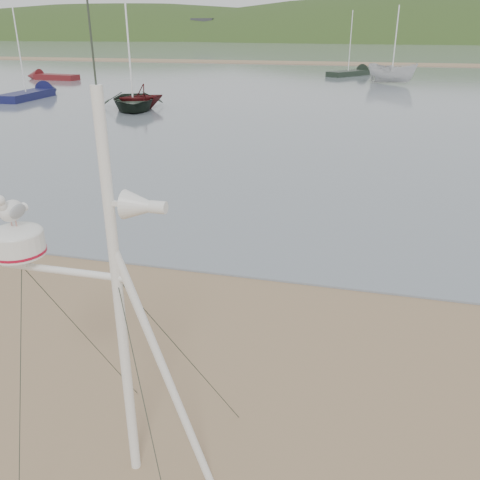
% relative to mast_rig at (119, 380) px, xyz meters
% --- Properties ---
extents(ground, '(560.00, 560.00, 0.00)m').
position_rel_mast_rig_xyz_m(ground, '(-1.61, 0.89, -1.22)').
color(ground, '#886B4E').
rests_on(ground, ground).
extents(water, '(560.00, 256.00, 0.04)m').
position_rel_mast_rig_xyz_m(water, '(-1.61, 132.89, -1.20)').
color(water, slate).
rests_on(water, ground).
extents(sandbar, '(560.00, 7.00, 0.07)m').
position_rel_mast_rig_xyz_m(sandbar, '(-1.61, 70.89, -1.14)').
color(sandbar, '#886B4E').
rests_on(sandbar, water).
extents(hill_ridge, '(620.00, 180.00, 80.00)m').
position_rel_mast_rig_xyz_m(hill_ridge, '(16.91, 235.89, -20.91)').
color(hill_ridge, '#253B18').
rests_on(hill_ridge, ground).
extents(far_cottages, '(294.40, 6.30, 8.00)m').
position_rel_mast_rig_xyz_m(far_cottages, '(1.39, 196.89, 2.78)').
color(far_cottages, silver).
rests_on(far_cottages, ground).
extents(mast_rig, '(2.23, 2.38, 5.04)m').
position_rel_mast_rig_xyz_m(mast_rig, '(0.00, 0.00, 0.00)').
color(mast_rig, white).
rests_on(mast_rig, ground).
extents(boat_dark, '(3.77, 2.51, 5.13)m').
position_rel_mast_rig_xyz_m(boat_dark, '(-11.66, 24.72, 1.39)').
color(boat_dark, black).
rests_on(boat_dark, water).
extents(boat_red, '(2.73, 2.70, 2.76)m').
position_rel_mast_rig_xyz_m(boat_red, '(-11.35, 25.22, 0.20)').
color(boat_red, '#5E1518').
rests_on(boat_red, water).
extents(boat_white, '(2.46, 2.44, 4.68)m').
position_rel_mast_rig_xyz_m(boat_white, '(3.56, 44.35, 1.16)').
color(boat_white, silver).
rests_on(boat_white, water).
extents(sailboat_dark_mid, '(5.17, 6.51, 6.72)m').
position_rel_mast_rig_xyz_m(sailboat_dark_mid, '(0.42, 53.11, -0.91)').
color(sailboat_dark_mid, black).
rests_on(sailboat_dark_mid, ground).
extents(sailboat_blue_near, '(1.89, 6.51, 6.42)m').
position_rel_mast_rig_xyz_m(sailboat_blue_near, '(-20.98, 28.97, -0.91)').
color(sailboat_blue_near, '#131544').
rests_on(sailboat_blue_near, ground).
extents(dinghy_red_far, '(5.83, 2.07, 1.39)m').
position_rel_mast_rig_xyz_m(dinghy_red_far, '(-28.36, 40.62, -0.93)').
color(dinghy_red_far, '#5E1518').
rests_on(dinghy_red_far, ground).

